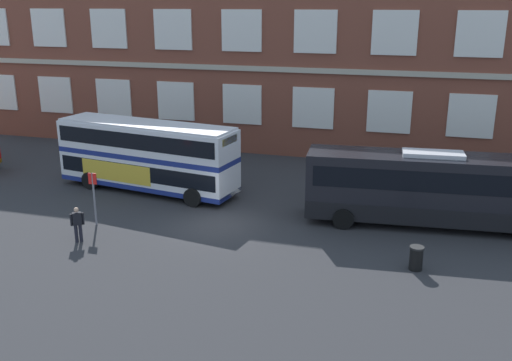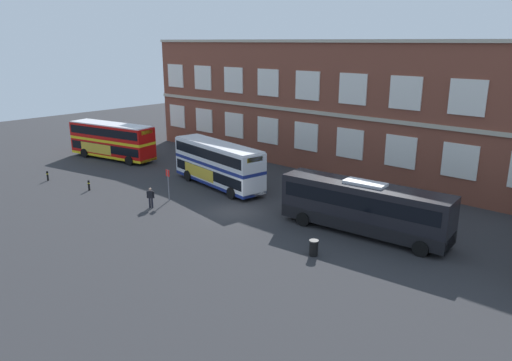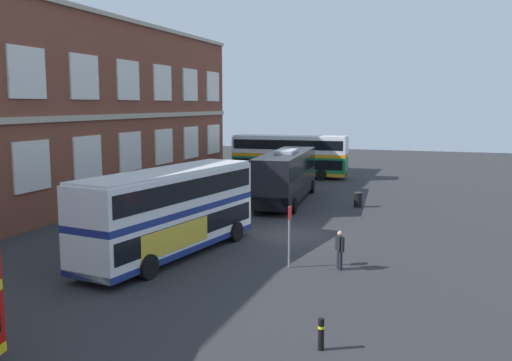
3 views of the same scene
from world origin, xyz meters
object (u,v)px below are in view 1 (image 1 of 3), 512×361
Objects in this scene: waiting_passenger at (78,223)px; station_litter_bin at (416,258)px; double_decker_middle at (147,155)px; touring_coach at (430,189)px; bus_stand_flag at (94,194)px.

waiting_passenger is 1.65× the size of station_litter_bin.
double_decker_middle is 7.96m from waiting_passenger.
bus_stand_flag is at bearing -163.84° from touring_coach.
waiting_passenger is at bearing -87.38° from double_decker_middle.
waiting_passenger is 15.19m from station_litter_bin.
bus_stand_flag is at bearing -90.28° from double_decker_middle.
double_decker_middle is at bearing 89.72° from bus_stand_flag.
touring_coach reaches higher than station_litter_bin.
touring_coach reaches higher than bus_stand_flag.
station_litter_bin is (15.51, -0.67, -1.12)m from bus_stand_flag.
station_litter_bin is at bearing -2.47° from bus_stand_flag.
touring_coach is at bearing 85.68° from station_litter_bin.
bus_stand_flag is at bearing 177.53° from station_litter_bin.
bus_stand_flag is 15.56m from station_litter_bin.
double_decker_middle is at bearing 175.97° from touring_coach.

